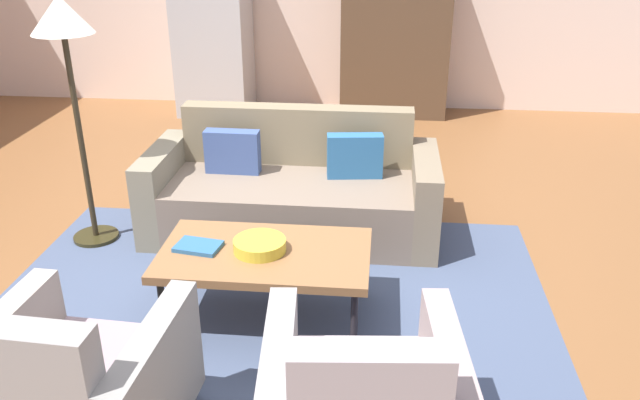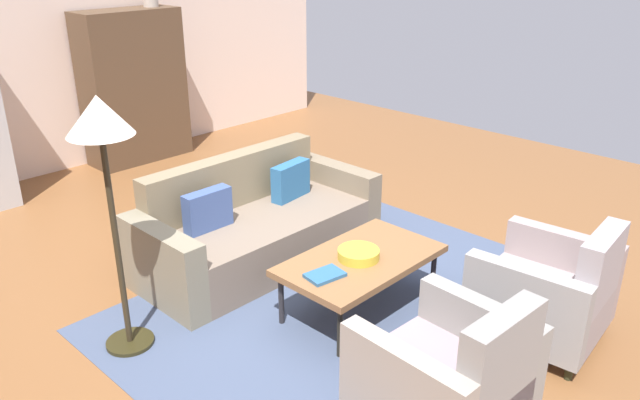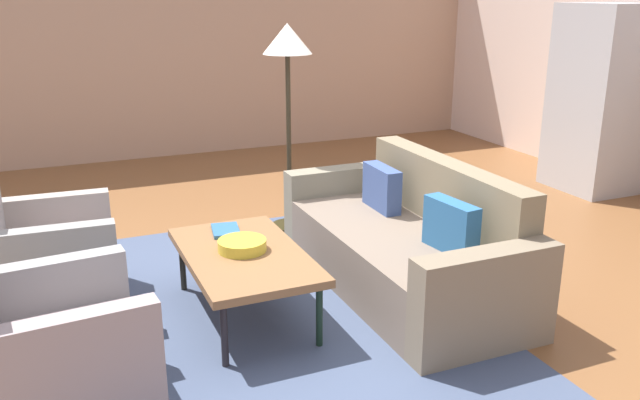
{
  "view_description": "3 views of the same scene",
  "coord_description": "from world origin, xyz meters",
  "px_view_note": "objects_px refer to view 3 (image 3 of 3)",
  "views": [
    {
      "loc": [
        0.9,
        -3.73,
        2.22
      ],
      "look_at": [
        0.54,
        -0.18,
        0.6
      ],
      "focal_mm": 36.28,
      "sensor_mm": 36.0,
      "label": 1
    },
    {
      "loc": [
        -2.83,
        -3.11,
        2.56
      ],
      "look_at": [
        0.44,
        0.03,
        0.66
      ],
      "focal_mm": 35.21,
      "sensor_mm": 36.0,
      "label": 2
    },
    {
      "loc": [
        3.94,
        -1.62,
        1.98
      ],
      "look_at": [
        0.02,
        0.07,
        0.62
      ],
      "focal_mm": 37.32,
      "sensor_mm": 36.0,
      "label": 3
    }
  ],
  "objects_px": {
    "fruit_bowl": "(242,245)",
    "refrigerator": "(600,99)",
    "coffee_table": "(244,258)",
    "book_stack": "(226,230)",
    "armchair_right": "(46,350)",
    "floor_lamp": "(288,58)",
    "armchair_left": "(39,259)",
    "couch": "(410,246)"
  },
  "relations": [
    {
      "from": "fruit_bowl",
      "to": "book_stack",
      "type": "relative_size",
      "value": 1.08
    },
    {
      "from": "coffee_table",
      "to": "book_stack",
      "type": "height_order",
      "value": "book_stack"
    },
    {
      "from": "armchair_left",
      "to": "fruit_bowl",
      "type": "distance_m",
      "value": 1.31
    },
    {
      "from": "armchair_right",
      "to": "floor_lamp",
      "type": "distance_m",
      "value": 3.05
    },
    {
      "from": "couch",
      "to": "coffee_table",
      "type": "bearing_deg",
      "value": 90.08
    },
    {
      "from": "book_stack",
      "to": "floor_lamp",
      "type": "xyz_separation_m",
      "value": [
        -1.03,
        0.85,
        1.0
      ]
    },
    {
      "from": "refrigerator",
      "to": "armchair_right",
      "type": "bearing_deg",
      "value": -70.03
    },
    {
      "from": "armchair_right",
      "to": "fruit_bowl",
      "type": "height_order",
      "value": "armchair_right"
    },
    {
      "from": "coffee_table",
      "to": "armchair_right",
      "type": "bearing_deg",
      "value": -62.54
    },
    {
      "from": "armchair_left",
      "to": "refrigerator",
      "type": "bearing_deg",
      "value": 100.92
    },
    {
      "from": "couch",
      "to": "fruit_bowl",
      "type": "distance_m",
      "value": 1.2
    },
    {
      "from": "fruit_bowl",
      "to": "armchair_right",
      "type": "bearing_deg",
      "value": -61.49
    },
    {
      "from": "coffee_table",
      "to": "armchair_left",
      "type": "height_order",
      "value": "armchair_left"
    },
    {
      "from": "floor_lamp",
      "to": "coffee_table",
      "type": "bearing_deg",
      "value": -30.6
    },
    {
      "from": "couch",
      "to": "armchair_left",
      "type": "bearing_deg",
      "value": 75.69
    },
    {
      "from": "couch",
      "to": "coffee_table",
      "type": "height_order",
      "value": "couch"
    },
    {
      "from": "armchair_left",
      "to": "floor_lamp",
      "type": "height_order",
      "value": "floor_lamp"
    },
    {
      "from": "armchair_left",
      "to": "armchair_right",
      "type": "height_order",
      "value": "same"
    },
    {
      "from": "armchair_right",
      "to": "book_stack",
      "type": "xyz_separation_m",
      "value": [
        -0.99,
        1.16,
        0.1
      ]
    },
    {
      "from": "fruit_bowl",
      "to": "book_stack",
      "type": "xyz_separation_m",
      "value": [
        -0.36,
        -0.01,
        -0.02
      ]
    },
    {
      "from": "armchair_right",
      "to": "refrigerator",
      "type": "bearing_deg",
      "value": 104.89
    },
    {
      "from": "armchair_right",
      "to": "floor_lamp",
      "type": "relative_size",
      "value": 0.51
    },
    {
      "from": "coffee_table",
      "to": "fruit_bowl",
      "type": "height_order",
      "value": "fruit_bowl"
    },
    {
      "from": "fruit_bowl",
      "to": "armchair_left",
      "type": "bearing_deg",
      "value": -116.29
    },
    {
      "from": "armchair_left",
      "to": "book_stack",
      "type": "relative_size",
      "value": 3.17
    },
    {
      "from": "couch",
      "to": "fruit_bowl",
      "type": "relative_size",
      "value": 6.99
    },
    {
      "from": "fruit_bowl",
      "to": "refrigerator",
      "type": "height_order",
      "value": "refrigerator"
    },
    {
      "from": "armchair_left",
      "to": "floor_lamp",
      "type": "xyz_separation_m",
      "value": [
        -0.81,
        2.0,
        1.1
      ]
    },
    {
      "from": "fruit_bowl",
      "to": "refrigerator",
      "type": "bearing_deg",
      "value": 107.35
    },
    {
      "from": "armchair_right",
      "to": "book_stack",
      "type": "height_order",
      "value": "armchair_right"
    },
    {
      "from": "armchair_left",
      "to": "floor_lamp",
      "type": "distance_m",
      "value": 2.43
    },
    {
      "from": "armchair_left",
      "to": "book_stack",
      "type": "xyz_separation_m",
      "value": [
        0.22,
        1.16,
        0.1
      ]
    },
    {
      "from": "fruit_bowl",
      "to": "refrigerator",
      "type": "xyz_separation_m",
      "value": [
        -1.29,
        4.13,
        0.46
      ]
    },
    {
      "from": "fruit_bowl",
      "to": "book_stack",
      "type": "distance_m",
      "value": 0.36
    },
    {
      "from": "armchair_left",
      "to": "fruit_bowl",
      "type": "height_order",
      "value": "armchair_left"
    },
    {
      "from": "armchair_left",
      "to": "armchair_right",
      "type": "distance_m",
      "value": 1.21
    },
    {
      "from": "coffee_table",
      "to": "fruit_bowl",
      "type": "xyz_separation_m",
      "value": [
        -0.03,
        0.0,
        0.07
      ]
    },
    {
      "from": "couch",
      "to": "armchair_right",
      "type": "height_order",
      "value": "armchair_right"
    },
    {
      "from": "book_stack",
      "to": "armchair_right",
      "type": "bearing_deg",
      "value": -49.49
    },
    {
      "from": "book_stack",
      "to": "refrigerator",
      "type": "xyz_separation_m",
      "value": [
        -0.93,
        4.14,
        0.48
      ]
    },
    {
      "from": "couch",
      "to": "floor_lamp",
      "type": "relative_size",
      "value": 1.22
    },
    {
      "from": "fruit_bowl",
      "to": "floor_lamp",
      "type": "bearing_deg",
      "value": 148.91
    }
  ]
}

